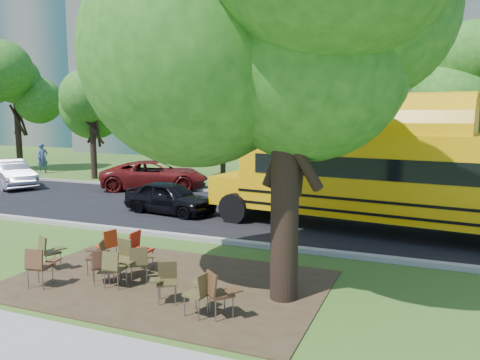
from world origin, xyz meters
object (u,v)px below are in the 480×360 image
at_px(chair_5, 166,278).
at_px(chair_9, 98,254).
at_px(main_tree, 287,31).
at_px(chair_2, 102,263).
at_px(bg_car_silver, 9,174).
at_px(chair_0, 39,263).
at_px(chair_4, 115,265).
at_px(chair_10, 139,247).
at_px(bg_car_red, 155,175).
at_px(school_bus, 422,178).
at_px(chair_3, 120,255).
at_px(black_car, 170,198).
at_px(pedestrian_a, 43,158).
at_px(chair_1, 48,249).
at_px(chair_7, 218,290).
at_px(chair_6, 200,290).
at_px(chair_11, 140,260).
at_px(chair_8, 108,242).

bearing_deg(chair_5, chair_9, -47.66).
bearing_deg(main_tree, chair_2, -169.37).
bearing_deg(bg_car_silver, chair_9, -100.19).
relative_size(chair_0, chair_4, 1.07).
bearing_deg(chair_5, chair_10, -69.63).
bearing_deg(bg_car_silver, chair_4, -100.08).
distance_m(chair_5, bg_car_red, 14.58).
relative_size(chair_4, bg_car_red, 0.16).
relative_size(school_bus, chair_3, 14.03).
bearing_deg(chair_3, chair_10, -82.84).
xyz_separation_m(chair_9, bg_car_red, (-5.61, 11.35, 0.23)).
xyz_separation_m(black_car, pedestrian_a, (-14.01, 7.78, 0.34)).
bearing_deg(chair_1, pedestrian_a, 159.56).
height_order(chair_5, chair_7, chair_7).
bearing_deg(bg_car_red, chair_0, 177.44).
xyz_separation_m(chair_6, chair_7, (0.35, 0.04, 0.03)).
relative_size(school_bus, pedestrian_a, 6.83).
relative_size(school_bus, chair_0, 14.49).
distance_m(chair_10, bg_car_red, 12.49).
relative_size(main_tree, chair_0, 9.80).
height_order(chair_1, black_car, black_car).
bearing_deg(school_bus, main_tree, -103.61).
bearing_deg(black_car, chair_7, -135.26).
distance_m(school_bus, black_car, 8.97).
xyz_separation_m(main_tree, chair_6, (-1.19, -1.40, -4.79)).
height_order(black_car, bg_car_red, bg_car_red).
bearing_deg(chair_1, chair_9, 36.11).
xyz_separation_m(chair_0, chair_1, (-0.69, 0.97, -0.03)).
bearing_deg(chair_2, black_car, 65.51).
distance_m(chair_11, bg_car_silver, 16.92).
xyz_separation_m(chair_8, bg_car_red, (-5.28, 10.54, 0.20)).
height_order(chair_4, chair_10, chair_10).
height_order(main_tree, chair_2, main_tree).
bearing_deg(chair_3, black_car, -57.87).
distance_m(chair_0, chair_1, 1.19).
xyz_separation_m(school_bus, chair_9, (-6.96, -6.56, -1.33)).
xyz_separation_m(chair_10, bg_car_silver, (-13.70, 8.45, 0.14)).
xyz_separation_m(chair_5, bg_car_red, (-7.97, 12.20, 0.22)).
distance_m(chair_11, black_car, 7.42).
xyz_separation_m(chair_5, chair_6, (0.94, -0.35, 0.02)).
bearing_deg(chair_7, pedestrian_a, -178.65).
relative_size(chair_4, chair_6, 0.99).
height_order(chair_2, chair_4, chair_4).
xyz_separation_m(chair_10, black_car, (-2.68, 5.97, 0.04)).
relative_size(chair_0, chair_5, 1.10).
height_order(chair_8, bg_car_red, bg_car_red).
xyz_separation_m(chair_8, pedestrian_a, (-15.62, 13.54, 0.43)).
bearing_deg(chair_0, chair_4, 11.26).
bearing_deg(bg_car_red, main_tree, -162.20).
height_order(chair_11, black_car, black_car).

